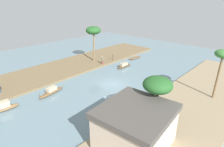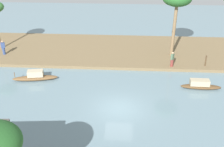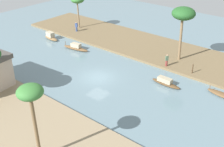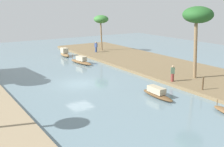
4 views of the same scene
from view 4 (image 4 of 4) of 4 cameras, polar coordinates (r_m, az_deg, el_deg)
The scene contains 10 objects.
river_water at distance 30.15m, azimuth -6.49°, elevation -2.05°, with size 72.58×72.58×0.00m, color slate.
riverbank_left at distance 37.13m, azimuth 10.94°, elevation 1.15°, with size 47.70×10.18×0.33m, color brown.
sampan_downstream_large at distance 26.01m, azimuth 9.03°, elevation -3.95°, with size 3.90×0.93×0.95m.
sampan_upstream_small at distance 39.64m, azimuth -6.21°, elevation 2.49°, with size 4.64×1.65×1.08m.
sampan_with_tall_canopy at distance 45.54m, azimuth -9.46°, elevation 4.06°, with size 3.31×1.24×1.31m.
person_on_near_bank at distance 46.73m, azimuth -3.23°, elevation 5.28°, with size 0.50×0.41×1.72m.
person_by_mooring at distance 30.13m, azimuth 12.05°, elevation -0.12°, with size 0.45×0.45×1.70m.
mooring_post at distance 28.03m, azimuth 17.76°, elevation -1.90°, with size 0.14×0.14×1.24m, color #4C3823.
palm_tree_left_near at distance 31.16m, azimuth 16.83°, elevation 10.93°, with size 3.16×3.16×7.64m.
palm_tree_left_far at distance 48.06m, azimuth -2.19°, elevation 10.71°, with size 2.44×2.44×5.89m.
Camera 4 is at (-25.98, 12.76, 8.43)m, focal length 45.60 mm.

